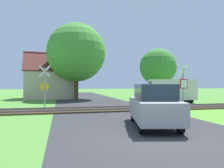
% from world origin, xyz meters
% --- Properties ---
extents(ground_plane, '(160.00, 160.00, 0.00)m').
position_xyz_m(ground_plane, '(0.00, 0.00, 0.00)').
color(ground_plane, '#4C8433').
extents(road_asphalt, '(7.23, 80.00, 0.01)m').
position_xyz_m(road_asphalt, '(0.00, 2.00, 0.00)').
color(road_asphalt, '#2D2D30').
rests_on(road_asphalt, ground).
extents(rail_track, '(60.00, 2.60, 0.22)m').
position_xyz_m(rail_track, '(0.00, 7.88, 0.06)').
color(rail_track, '#422D1E').
rests_on(rail_track, ground).
extents(stop_sign_near, '(0.87, 0.21, 3.12)m').
position_xyz_m(stop_sign_near, '(4.39, 5.65, 1.75)').
color(stop_sign_near, '#9E9EA5').
rests_on(stop_sign_near, ground).
extents(crossing_sign_far, '(0.87, 0.19, 3.20)m').
position_xyz_m(crossing_sign_far, '(-4.33, 10.07, 1.78)').
color(crossing_sign_far, '#9E9EA5').
rests_on(crossing_sign_far, ground).
extents(house, '(6.84, 6.14, 5.83)m').
position_xyz_m(house, '(-4.39, 21.84, 1.91)').
color(house, '#C6B293').
rests_on(house, ground).
extents(tree_far, '(5.35, 5.35, 7.01)m').
position_xyz_m(tree_far, '(10.70, 22.68, 4.33)').
color(tree_far, '#513823').
rests_on(tree_far, ground).
extents(tree_center, '(6.83, 6.83, 8.92)m').
position_xyz_m(tree_center, '(-1.37, 18.99, 5.50)').
color(tree_center, '#513823').
rests_on(tree_center, ground).
extents(mail_truck, '(5.19, 2.91, 2.24)m').
position_xyz_m(mail_truck, '(6.98, 12.15, 1.24)').
color(mail_truck, silver).
rests_on(mail_truck, ground).
extents(parked_car, '(2.48, 4.26, 1.78)m').
position_xyz_m(parked_car, '(0.58, 1.73, 0.89)').
color(parked_car, '#99999E').
rests_on(parked_car, ground).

